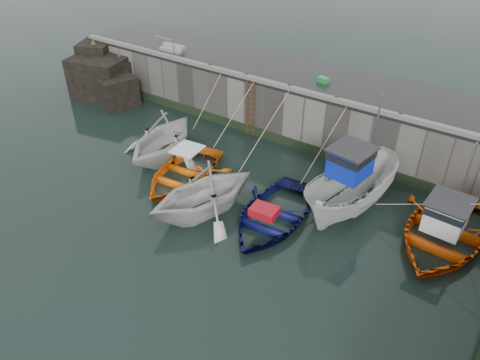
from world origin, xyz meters
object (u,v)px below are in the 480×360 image
Objects in this scene: boat_near_white at (164,156)px; boat_far_white at (352,190)px; bollard_c at (290,86)px; bollard_d at (336,98)px; ladder at (250,108)px; bollard_a at (210,66)px; boat_near_blue at (183,178)px; boat_far_orange at (444,231)px; bollard_b at (246,75)px; boat_near_navy at (272,220)px; boat_near_blacktrim at (204,212)px; fish_crate at (323,80)px; bollard_e at (401,115)px.

boat_far_white is (9.95, 1.30, 1.03)m from boat_near_white.
bollard_d is (2.60, 0.00, 0.00)m from bollard_c.
ladder is at bearing -176.00° from bollard_d.
bollard_a and bollard_d have the same top height.
boat_near_white reaches higher than boat_near_blue.
bollard_b is at bearing 166.96° from boat_far_orange.
boat_far_white is 23.53× the size of bollard_a.
boat_near_blue is at bearing 171.48° from boat_near_navy.
bollard_d is at bearing 0.00° from bollard_a.
ladder is at bearing 126.35° from boat_near_blacktrim.
boat_far_white reaches higher than boat_near_white.
bollard_a reaches higher than boat_near_blue.
fish_crate is (3.44, 7.73, 3.30)m from boat_near_blue.
fish_crate reaches higher than ladder.
boat_near_navy is at bearing -124.14° from boat_far_white.
boat_near_blacktrim is at bearing -54.72° from bollard_a.
boat_near_blacktrim is at bearing -89.09° from bollard_c.
bollard_c is at bearing 153.70° from boat_far_white.
bollard_c reaches higher than ladder.
fish_crate is at bearing 33.15° from ladder.
boat_near_navy is at bearing -9.21° from boat_near_blue.
bollard_e reaches higher than boat_near_white.
bollard_d reaches higher than boat_near_blue.
boat_near_navy is 3.73m from boat_far_white.
bollard_c reaches higher than boat_near_blue.
bollard_a is at bearing 143.73° from boat_near_blacktrim.
bollard_c is at bearing -107.28° from fish_crate.
boat_near_blue is (-0.22, -5.63, -1.59)m from ladder.
bollard_c is (5.20, 0.00, 0.00)m from bollard_a.
boat_far_orange reaches higher than ladder.
ladder is 5.31× the size of fish_crate.
boat_near_blacktrim is at bearing -127.07° from bollard_e.
boat_near_blue is at bearing -87.29° from bollard_b.
bollard_b is (-3.72, -1.77, -0.00)m from fish_crate.
bollard_c and bollard_d have the same top height.
bollard_d reaches higher than boat_near_white.
bollard_c is (-5.34, 3.66, 2.27)m from boat_far_white.
ladder reaches higher than boat_near_blue.
boat_near_blue is at bearing -112.06° from bollard_c.
boat_near_blacktrim reaches higher than boat_near_navy.
boat_near_blue is 8.16m from boat_far_white.
bollard_c is 5.80m from bollard_e.
boat_far_white is 11.38m from bollard_a.
boat_near_blue is 12.00m from boat_far_orange.
bollard_c is at bearing 62.40° from boat_near_blue.
bollard_c is (-0.12, 7.52, 3.30)m from boat_near_blacktrim.
bollard_e is (2.87, 6.31, 3.30)m from boat_near_navy.
bollard_b reaches higher than boat_near_blue.
bollard_c is 1.00× the size of bollard_e.
boat_far_white is at bearing -38.78° from fish_crate.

